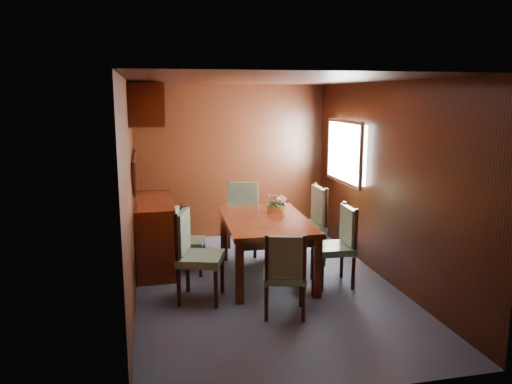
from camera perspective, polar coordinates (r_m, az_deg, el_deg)
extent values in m
plane|color=#373C4B|center=(6.06, 1.01, -10.66)|extent=(4.50, 4.50, 0.00)
cube|color=black|center=(5.57, -14.13, -0.06)|extent=(0.02, 4.50, 2.40)
cube|color=black|center=(6.24, 14.56, 1.09)|extent=(0.02, 4.50, 2.40)
cube|color=black|center=(7.90, -2.79, 3.47)|extent=(3.00, 0.02, 2.40)
cube|color=black|center=(3.63, 9.44, -5.77)|extent=(3.00, 0.02, 2.40)
cube|color=black|center=(5.63, 1.09, 12.67)|extent=(3.00, 4.50, 0.02)
cube|color=white|center=(7.19, 10.54, 4.55)|extent=(0.14, 1.10, 0.80)
cube|color=#B2B2B7|center=(7.16, 10.03, 4.54)|extent=(0.04, 1.20, 0.90)
cube|color=black|center=(6.54, -13.69, 2.29)|extent=(0.03, 1.36, 0.41)
cube|color=silver|center=(6.54, -13.53, 2.30)|extent=(0.01, 1.30, 0.35)
cube|color=#381107|center=(6.47, -12.51, 9.81)|extent=(0.40, 1.40, 0.50)
cube|color=#381107|center=(6.71, -11.49, -4.65)|extent=(0.48, 1.40, 0.90)
cube|color=#381107|center=(5.47, -1.91, -9.23)|extent=(0.09, 0.09, 0.69)
cube|color=#381107|center=(5.65, 6.99, -8.62)|extent=(0.09, 0.09, 0.69)
cube|color=#381107|center=(6.86, -3.72, -5.00)|extent=(0.09, 0.09, 0.69)
cube|color=#381107|center=(7.01, 3.42, -4.65)|extent=(0.09, 0.09, 0.69)
cube|color=black|center=(6.14, 1.11, -4.03)|extent=(0.94, 1.52, 0.10)
cube|color=#381107|center=(6.12, 1.11, -3.31)|extent=(1.07, 1.65, 0.06)
cylinder|color=black|center=(5.88, -7.81, -9.32)|extent=(0.05, 0.05, 0.41)
cylinder|color=black|center=(5.49, -8.81, -10.83)|extent=(0.05, 0.05, 0.41)
cylinder|color=black|center=(5.80, -3.89, -9.51)|extent=(0.05, 0.05, 0.41)
cylinder|color=black|center=(5.41, -4.60, -11.07)|extent=(0.05, 0.05, 0.41)
cube|color=#5D785B|center=(5.55, -6.34, -7.57)|extent=(0.59, 0.60, 0.08)
cylinder|color=black|center=(5.71, -8.06, -4.19)|extent=(0.05, 0.05, 0.55)
cylinder|color=black|center=(5.32, -9.10, -5.37)|extent=(0.05, 0.05, 0.55)
cube|color=#5D785B|center=(5.50, -8.35, -4.56)|extent=(0.20, 0.44, 0.46)
cylinder|color=black|center=(6.69, -8.90, -7.10)|extent=(0.04, 0.04, 0.34)
cylinder|color=black|center=(6.36, -9.39, -8.09)|extent=(0.04, 0.04, 0.34)
cylinder|color=black|center=(6.65, -6.02, -7.15)|extent=(0.04, 0.04, 0.34)
cylinder|color=black|center=(6.31, -6.36, -8.15)|extent=(0.04, 0.04, 0.34)
cube|color=#5D785B|center=(6.43, -7.72, -5.71)|extent=(0.47, 0.48, 0.07)
cylinder|color=black|center=(6.56, -9.09, -3.33)|extent=(0.04, 0.04, 0.46)
cylinder|color=black|center=(6.23, -9.61, -4.13)|extent=(0.04, 0.04, 0.46)
cube|color=#5D785B|center=(6.39, -9.19, -3.57)|extent=(0.13, 0.37, 0.39)
cylinder|color=black|center=(5.99, 11.05, -9.13)|extent=(0.04, 0.04, 0.39)
cylinder|color=black|center=(6.34, 9.76, -7.94)|extent=(0.04, 0.04, 0.39)
cylinder|color=black|center=(5.87, 7.55, -9.44)|extent=(0.04, 0.04, 0.39)
cylinder|color=black|center=(6.23, 6.45, -8.20)|extent=(0.04, 0.04, 0.39)
cube|color=#5D785B|center=(6.03, 8.77, -6.39)|extent=(0.46, 0.48, 0.08)
cylinder|color=black|center=(5.84, 11.33, -4.40)|extent=(0.04, 0.04, 0.52)
cylinder|color=black|center=(6.20, 10.00, -3.45)|extent=(0.04, 0.04, 0.52)
cube|color=#5D785B|center=(6.01, 10.47, -3.74)|extent=(0.08, 0.42, 0.44)
cylinder|color=black|center=(6.71, 7.79, -6.66)|extent=(0.05, 0.05, 0.42)
cylinder|color=black|center=(7.10, 6.57, -5.63)|extent=(0.05, 0.05, 0.42)
cylinder|color=black|center=(6.58, 4.42, -6.94)|extent=(0.05, 0.05, 0.42)
cylinder|color=black|center=(6.98, 3.36, -5.88)|extent=(0.05, 0.05, 0.42)
cube|color=#5D785B|center=(6.76, 5.58, -4.03)|extent=(0.48, 0.50, 0.09)
cylinder|color=black|center=(6.57, 8.01, -2.01)|extent=(0.05, 0.05, 0.56)
cylinder|color=black|center=(6.96, 6.75, -1.23)|extent=(0.05, 0.05, 0.56)
cube|color=#5D785B|center=(6.75, 7.19, -1.44)|extent=(0.07, 0.45, 0.48)
cylinder|color=black|center=(5.12, 1.19, -12.70)|extent=(0.04, 0.04, 0.36)
cylinder|color=black|center=(5.13, 5.45, -12.67)|extent=(0.04, 0.04, 0.36)
cylinder|color=black|center=(5.44, 1.17, -11.20)|extent=(0.04, 0.04, 0.36)
cylinder|color=black|center=(5.46, 5.15, -11.18)|extent=(0.04, 0.04, 0.36)
cube|color=#5D785B|center=(5.19, 3.27, -9.51)|extent=(0.51, 0.50, 0.07)
cylinder|color=black|center=(4.93, 1.21, -7.64)|extent=(0.04, 0.04, 0.48)
cylinder|color=black|center=(4.95, 5.56, -7.63)|extent=(0.04, 0.04, 0.48)
cube|color=#5D785B|center=(4.95, 3.39, -7.37)|extent=(0.39, 0.14, 0.41)
cylinder|color=black|center=(7.36, 0.17, -5.00)|extent=(0.05, 0.05, 0.41)
cylinder|color=black|center=(7.40, -3.10, -4.91)|extent=(0.05, 0.05, 0.41)
cylinder|color=black|center=(6.97, -0.12, -5.91)|extent=(0.05, 0.05, 0.41)
cylinder|color=black|center=(7.02, -3.57, -5.81)|extent=(0.05, 0.05, 0.41)
cube|color=#5D785B|center=(7.11, -1.67, -3.32)|extent=(0.60, 0.59, 0.08)
cylinder|color=black|center=(7.24, 0.18, -0.83)|extent=(0.05, 0.05, 0.55)
cylinder|color=black|center=(7.28, -3.13, -0.77)|extent=(0.05, 0.05, 0.55)
cube|color=#5D785B|center=(7.23, -1.50, -0.67)|extent=(0.44, 0.20, 0.47)
cylinder|color=#B36F36|center=(6.54, 2.32, -1.78)|extent=(0.24, 0.24, 0.07)
sphere|color=#1C5520|center=(6.52, 2.32, -1.30)|extent=(0.19, 0.19, 0.19)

